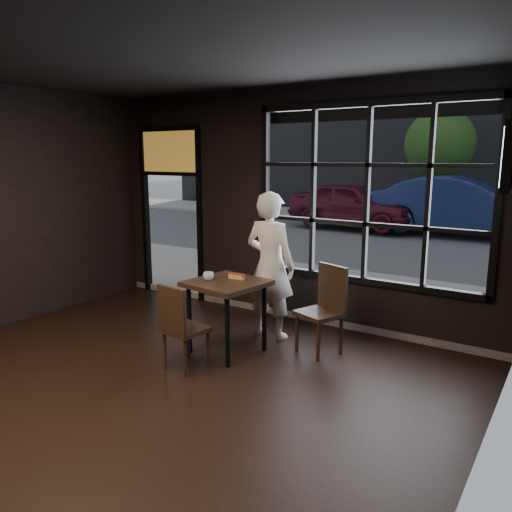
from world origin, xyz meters
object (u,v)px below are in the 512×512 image
Objects in this scene: cafe_table at (227,316)px; chair_near at (186,327)px; man at (270,266)px; navy_car at (461,205)px.

chair_near is (-0.08, -0.63, 0.04)m from cafe_table.
man is at bearing -92.18° from chair_near.
cafe_table is at bearing 78.84° from man.
chair_near is 0.19× the size of navy_car.
cafe_table is 0.91× the size of chair_near.
man reaches higher than chair_near.
man is 0.38× the size of navy_car.
navy_car is at bearing -91.01° from man.
cafe_table is 0.47× the size of man.
navy_car is (0.41, 10.52, 0.48)m from cafe_table.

